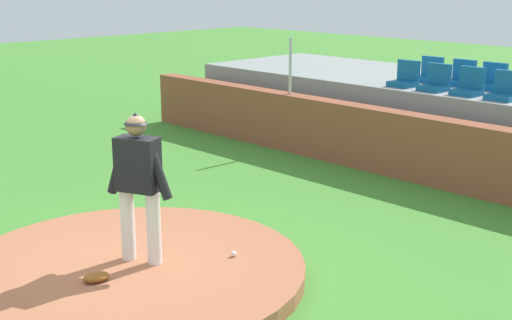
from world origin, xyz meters
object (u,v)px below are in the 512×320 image
(baseball, at_px, (234,254))
(stadium_chair_2, at_px, (469,86))
(stadium_chair_5, at_px, (461,77))
(stadium_chair_3, at_px, (504,91))
(stadium_chair_1, at_px, (436,82))
(fielding_glove, at_px, (96,277))
(stadium_chair_6, at_px, (492,81))
(stadium_chair_0, at_px, (405,78))
(pitcher, at_px, (138,177))
(stadium_chair_4, at_px, (429,74))

(baseball, height_order, stadium_chair_2, stadium_chair_2)
(stadium_chair_2, xyz_separation_m, stadium_chair_5, (-0.68, 0.92, 0.00))
(stadium_chair_3, distance_m, stadium_chair_5, 1.65)
(baseball, bearing_deg, stadium_chair_1, 99.61)
(fielding_glove, relative_size, stadium_chair_6, 0.60)
(stadium_chair_5, xyz_separation_m, stadium_chair_6, (0.66, -0.02, 0.00))
(fielding_glove, relative_size, stadium_chair_1, 0.60)
(fielding_glove, relative_size, stadium_chair_0, 0.60)
(fielding_glove, height_order, stadium_chair_5, stadium_chair_5)
(baseball, bearing_deg, stadium_chair_0, 105.78)
(fielding_glove, xyz_separation_m, stadium_chair_1, (-0.48, 7.72, 1.36))
(stadium_chair_1, bearing_deg, pitcher, 92.87)
(stadium_chair_1, xyz_separation_m, stadium_chair_3, (1.37, -0.00, 0.00))
(pitcher, xyz_separation_m, stadium_chair_2, (0.33, 7.01, 0.35))
(stadium_chair_1, height_order, stadium_chair_3, same)
(stadium_chair_1, bearing_deg, stadium_chair_4, -52.05)
(stadium_chair_3, bearing_deg, stadium_chair_4, -23.89)
(baseball, distance_m, stadium_chair_0, 6.53)
(stadium_chair_5, bearing_deg, stadium_chair_2, 126.57)
(stadium_chair_0, xyz_separation_m, stadium_chair_2, (1.38, -0.02, 0.00))
(fielding_glove, height_order, stadium_chair_3, stadium_chair_3)
(stadium_chair_4, height_order, stadium_chair_5, same)
(stadium_chair_3, relative_size, stadium_chair_5, 1.00)
(stadium_chair_6, bearing_deg, stadium_chair_2, 91.46)
(baseball, relative_size, stadium_chair_0, 0.15)
(stadium_chair_2, height_order, stadium_chair_5, same)
(stadium_chair_4, distance_m, stadium_chair_6, 1.38)
(stadium_chair_0, distance_m, stadium_chair_3, 2.07)
(fielding_glove, distance_m, stadium_chair_0, 7.95)
(fielding_glove, xyz_separation_m, stadium_chair_5, (-0.47, 8.64, 1.36))
(stadium_chair_4, relative_size, stadium_chair_6, 1.00)
(stadium_chair_5, bearing_deg, stadium_chair_4, 0.33)
(stadium_chair_6, bearing_deg, stadium_chair_1, 53.74)
(stadium_chair_0, height_order, stadium_chair_3, same)
(stadium_chair_3, bearing_deg, baseball, 86.89)
(baseball, xyz_separation_m, fielding_glove, (-0.56, -1.60, 0.02))
(pitcher, distance_m, stadium_chair_1, 7.02)
(stadium_chair_2, relative_size, stadium_chair_3, 1.00)
(stadium_chair_0, distance_m, stadium_chair_4, 0.89)
(fielding_glove, xyz_separation_m, stadium_chair_3, (0.89, 7.72, 1.36))
(pitcher, distance_m, fielding_glove, 1.25)
(stadium_chair_3, bearing_deg, stadium_chair_6, -52.03)
(stadium_chair_0, xyz_separation_m, stadium_chair_6, (1.36, 0.87, 0.00))
(baseball, height_order, stadium_chair_6, stadium_chair_6)
(stadium_chair_1, relative_size, stadium_chair_5, 1.00)
(stadium_chair_0, bearing_deg, stadium_chair_5, -128.17)
(stadium_chair_2, distance_m, stadium_chair_6, 0.89)
(stadium_chair_0, distance_m, stadium_chair_1, 0.70)
(fielding_glove, bearing_deg, pitcher, 24.54)
(stadium_chair_3, height_order, stadium_chair_4, same)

